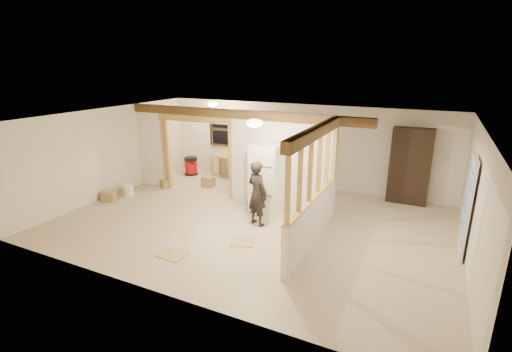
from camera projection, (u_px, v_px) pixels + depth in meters
The scene contains 30 objects.
floor at pixel (253, 222), 8.92m from camera, with size 9.00×6.50×0.01m, color #BFAB8E.
ceiling at pixel (252, 118), 8.19m from camera, with size 9.00×6.50×0.01m, color white.
wall_back at pixel (300, 145), 11.34m from camera, with size 9.00×0.01×2.50m, color silver.
wall_front at pixel (159, 225), 5.76m from camera, with size 9.00×0.01×2.50m, color silver.
wall_left at pixel (110, 152), 10.44m from camera, with size 0.01×6.50×2.50m, color silver.
wall_right at pixel (476, 203), 6.67m from camera, with size 0.01×6.50×2.50m, color silver.
partition_left_stub at pixel (151, 146), 11.28m from camera, with size 0.90×0.12×2.50m, color white.
partition_center at pixel (280, 161), 9.50m from camera, with size 2.80×0.12×2.50m, color white.
doorway_frame at pixel (196, 156), 10.63m from camera, with size 2.46×0.14×2.20m, color tan.
header_beam_back at pixel (239, 114), 9.67m from camera, with size 7.00×0.18×0.22m, color brown.
header_beam_right at pixel (317, 132), 7.21m from camera, with size 0.18×3.30×0.22m, color brown.
pony_wall at pixel (312, 221), 7.76m from camera, with size 0.12×3.20×1.00m, color white.
stud_partition at pixel (315, 168), 7.42m from camera, with size 0.14×3.20×1.32m, color tan.
window_back at pixel (225, 130), 12.28m from camera, with size 1.12×0.10×1.10m, color black.
french_door at pixel (467, 208), 7.12m from camera, with size 0.12×0.86×2.00m, color white.
ceiling_dome_main at pixel (254, 123), 7.64m from camera, with size 0.36×0.36×0.16m, color #FFEABF.
ceiling_dome_util at pixel (212, 104), 11.22m from camera, with size 0.32×0.32×0.14m, color #FFEABF.
hanging_bulb at pixel (214, 118), 10.49m from camera, with size 0.07×0.07×0.07m, color #FFD88C.
refrigerator at pixel (267, 178), 9.33m from camera, with size 0.72×0.70×1.76m, color silver.
woman at pixel (257, 193), 8.58m from camera, with size 0.56×0.37×1.54m, color black.
work_table at pixel (231, 167), 12.20m from camera, with size 1.23×0.62×0.78m, color tan.
potted_plant at pixel (233, 150), 11.97m from camera, with size 0.34×0.29×0.38m, color #386B2C.
shop_vac at pixel (191, 166), 12.63m from camera, with size 0.47×0.47×0.62m, color #9B070C.
bookshelf at pixel (410, 166), 9.86m from camera, with size 1.03×0.34×2.06m, color black.
bucket at pixel (129, 190), 10.62m from camera, with size 0.28×0.28×0.36m, color silver.
box_util_a at pixel (208, 182), 11.45m from camera, with size 0.36×0.30×0.30m, color #A3824F.
box_util_b at pixel (166, 183), 11.38m from camera, with size 0.27×0.27×0.25m, color #A3824F.
box_front at pixel (109, 196), 10.27m from camera, with size 0.34×0.28×0.28m, color #A3824F.
floor_panel_near at pixel (242, 241), 7.93m from camera, with size 0.51×0.51×0.02m, color tan.
floor_panel_far at pixel (173, 254), 7.39m from camera, with size 0.55×0.44×0.02m, color tan.
Camera 1 is at (3.67, -7.34, 3.66)m, focal length 26.00 mm.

